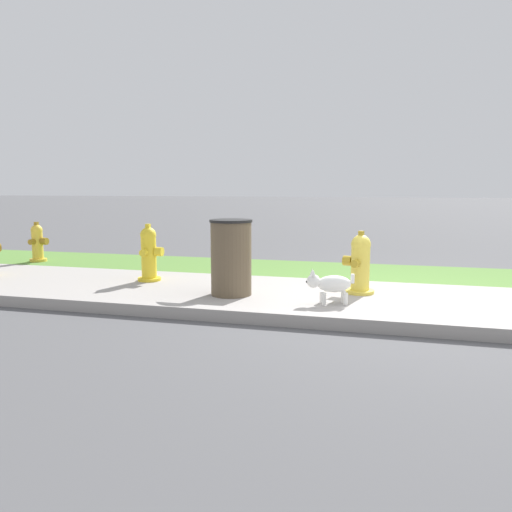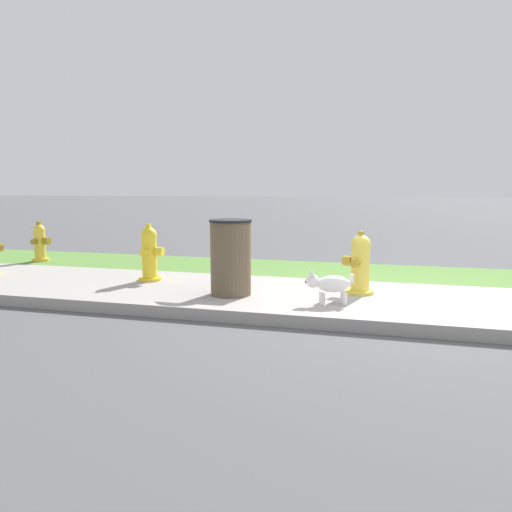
% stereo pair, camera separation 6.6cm
% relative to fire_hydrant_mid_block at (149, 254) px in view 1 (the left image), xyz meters
% --- Properties ---
extents(ground_plane, '(120.00, 120.00, 0.00)m').
position_rel_fire_hydrant_mid_block_xyz_m(ground_plane, '(3.22, -0.42, -0.37)').
color(ground_plane, '#515154').
extents(sidewalk_pavement, '(18.00, 2.28, 0.01)m').
position_rel_fire_hydrant_mid_block_xyz_m(sidewalk_pavement, '(3.22, -0.42, -0.37)').
color(sidewalk_pavement, '#9E9993').
rests_on(sidewalk_pavement, ground).
extents(grass_verge, '(18.00, 1.61, 0.01)m').
position_rel_fire_hydrant_mid_block_xyz_m(grass_verge, '(3.22, 1.53, -0.37)').
color(grass_verge, '#568438').
rests_on(grass_verge, ground).
extents(street_curb, '(18.00, 0.16, 0.12)m').
position_rel_fire_hydrant_mid_block_xyz_m(street_curb, '(3.22, -1.64, -0.31)').
color(street_curb, '#9E9993').
rests_on(street_curb, ground).
extents(fire_hydrant_mid_block, '(0.36, 0.38, 0.77)m').
position_rel_fire_hydrant_mid_block_xyz_m(fire_hydrant_mid_block, '(0.00, 0.00, 0.00)').
color(fire_hydrant_mid_block, yellow).
rests_on(fire_hydrant_mid_block, ground).
extents(fire_hydrant_near_corner, '(0.33, 0.36, 0.68)m').
position_rel_fire_hydrant_mid_block_xyz_m(fire_hydrant_near_corner, '(-2.66, 1.14, -0.05)').
color(fire_hydrant_near_corner, gold).
rests_on(fire_hydrant_near_corner, ground).
extents(fire_hydrant_across_street, '(0.39, 0.41, 0.75)m').
position_rel_fire_hydrant_mid_block_xyz_m(fire_hydrant_across_street, '(2.77, -0.09, -0.01)').
color(fire_hydrant_across_street, yellow).
rests_on(fire_hydrant_across_street, ground).
extents(small_white_dog, '(0.50, 0.29, 0.39)m').
position_rel_fire_hydrant_mid_block_xyz_m(small_white_dog, '(2.50, -0.73, -0.15)').
color(small_white_dog, white).
rests_on(small_white_dog, ground).
extents(trash_bin, '(0.49, 0.49, 0.89)m').
position_rel_fire_hydrant_mid_block_xyz_m(trash_bin, '(1.33, -0.56, 0.07)').
color(trash_bin, brown).
rests_on(trash_bin, ground).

